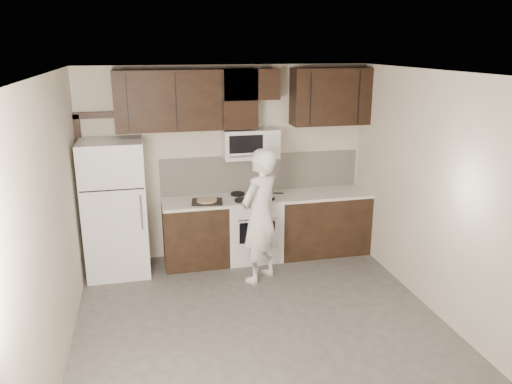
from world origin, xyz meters
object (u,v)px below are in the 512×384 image
object	(u,v)px
person	(260,216)
refrigerator	(115,208)
stove	(252,227)
microwave	(250,143)

from	to	relation	value
person	refrigerator	bearing A→B (deg)	-58.95
stove	person	distance (m)	0.82
microwave	stove	bearing A→B (deg)	-89.90
microwave	person	bearing A→B (deg)	-94.15
stove	microwave	xyz separation A→B (m)	(-0.00, 0.12, 1.19)
microwave	refrigerator	size ratio (longest dim) A/B	0.42
microwave	person	xyz separation A→B (m)	(-0.06, -0.82, -0.78)
microwave	refrigerator	xyz separation A→B (m)	(-1.85, -0.17, -0.75)
microwave	person	world-z (taller)	microwave
refrigerator	microwave	bearing A→B (deg)	5.15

